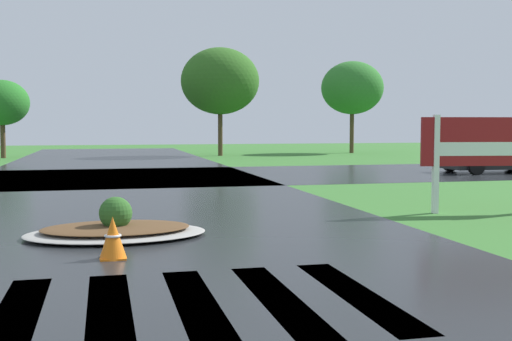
% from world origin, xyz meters
% --- Properties ---
extents(asphalt_roadway, '(10.12, 80.00, 0.01)m').
position_xyz_m(asphalt_roadway, '(0.00, 10.00, 0.00)').
color(asphalt_roadway, '#232628').
rests_on(asphalt_roadway, ground).
extents(asphalt_cross_road, '(90.00, 9.11, 0.01)m').
position_xyz_m(asphalt_cross_road, '(0.00, 21.62, 0.00)').
color(asphalt_cross_road, '#232628').
rests_on(asphalt_cross_road, ground).
extents(crosswalk_stripes, '(4.95, 3.09, 0.01)m').
position_xyz_m(crosswalk_stripes, '(0.00, 4.54, 0.00)').
color(crosswalk_stripes, white).
rests_on(crosswalk_stripes, ground).
extents(estate_billboard, '(2.99, 0.47, 2.11)m').
position_xyz_m(estate_billboard, '(7.59, 10.16, 1.43)').
color(estate_billboard, white).
rests_on(estate_billboard, ground).
extents(median_island, '(3.05, 2.05, 0.68)m').
position_xyz_m(median_island, '(-0.30, 8.96, 0.13)').
color(median_island, '#9E9B93').
rests_on(median_island, ground).
extents(car_dark_suv, '(4.17, 2.22, 1.34)m').
position_xyz_m(car_dark_suv, '(14.64, 20.46, 0.63)').
color(car_dark_suv, black).
rests_on(car_dark_suv, ground).
extents(traffic_cone, '(0.39, 0.39, 0.61)m').
position_xyz_m(traffic_cone, '(-0.37, 7.10, 0.29)').
color(traffic_cone, orange).
rests_on(traffic_cone, ground).
extents(background_treeline, '(47.71, 6.23, 6.59)m').
position_xyz_m(background_treeline, '(-4.65, 37.58, 4.27)').
color(background_treeline, '#4C3823').
rests_on(background_treeline, ground).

